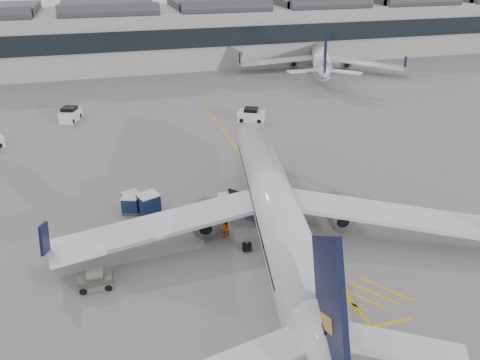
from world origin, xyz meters
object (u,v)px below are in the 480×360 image
object	(u,v)px
airliner_main	(275,206)
ramp_agent_a	(240,209)
belt_loader	(236,205)
ramp_agent_b	(224,227)
baggage_cart_a	(260,208)
pushback_tug	(96,280)

from	to	relation	value
airliner_main	ramp_agent_a	size ratio (longest dim) A/B	22.53
belt_loader	ramp_agent_a	xyz separation A→B (m)	(0.05, -1.03, 0.22)
ramp_agent_a	ramp_agent_b	size ratio (longest dim) A/B	0.92
baggage_cart_a	pushback_tug	xyz separation A→B (m)	(-14.18, -5.86, -0.36)
pushback_tug	airliner_main	bearing A→B (deg)	12.76
ramp_agent_b	pushback_tug	xyz separation A→B (m)	(-10.33, -3.74, -0.33)
ramp_agent_a	pushback_tug	size ratio (longest dim) A/B	0.70
ramp_agent_b	pushback_tug	bearing A→B (deg)	2.18
baggage_cart_a	ramp_agent_b	xyz separation A→B (m)	(-3.85, -2.12, -0.03)
belt_loader	baggage_cart_a	distance (m)	2.47
airliner_main	pushback_tug	world-z (taller)	airliner_main
belt_loader	ramp_agent_a	distance (m)	1.06
pushback_tug	ramp_agent_a	bearing A→B (deg)	30.29
ramp_agent_b	belt_loader	bearing A→B (deg)	-136.31
airliner_main	belt_loader	distance (m)	5.84
airliner_main	ramp_agent_a	bearing A→B (deg)	124.72
baggage_cart_a	ramp_agent_b	distance (m)	4.39
baggage_cart_a	ramp_agent_a	distance (m)	1.85
belt_loader	pushback_tug	xyz separation A→B (m)	(-12.41, -7.55, -0.03)
ramp_agent_b	airliner_main	bearing A→B (deg)	145.02
baggage_cart_a	pushback_tug	bearing A→B (deg)	-139.75
ramp_agent_b	baggage_cart_a	bearing A→B (deg)	-168.85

